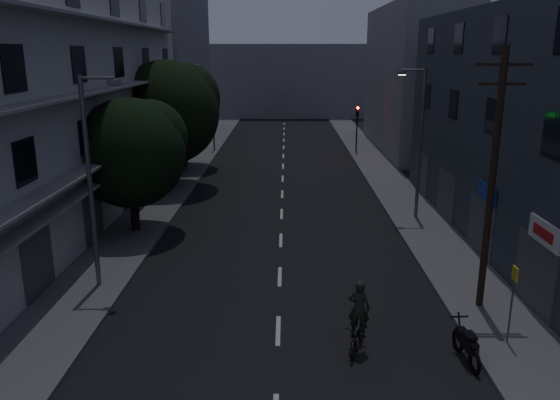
{
  "coord_description": "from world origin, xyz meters",
  "views": [
    {
      "loc": [
        0.25,
        -9.84,
        8.93
      ],
      "look_at": [
        0.0,
        12.0,
        3.0
      ],
      "focal_mm": 35.0,
      "sensor_mm": 36.0,
      "label": 1
    }
  ],
  "objects_px": {
    "utility_pole": "(492,177)",
    "motorcycle": "(466,345)",
    "cyclist": "(358,327)",
    "bus_stop_sign": "(513,291)"
  },
  "relations": [
    {
      "from": "utility_pole",
      "to": "motorcycle",
      "type": "distance_m",
      "value": 5.78
    },
    {
      "from": "utility_pole",
      "to": "cyclist",
      "type": "height_order",
      "value": "utility_pole"
    },
    {
      "from": "cyclist",
      "to": "motorcycle",
      "type": "bearing_deg",
      "value": 8.56
    },
    {
      "from": "utility_pole",
      "to": "bus_stop_sign",
      "type": "xyz_separation_m",
      "value": [
        -0.03,
        -2.62,
        -2.98
      ]
    },
    {
      "from": "bus_stop_sign",
      "to": "cyclist",
      "type": "distance_m",
      "value": 4.85
    },
    {
      "from": "bus_stop_sign",
      "to": "motorcycle",
      "type": "xyz_separation_m",
      "value": [
        -1.56,
        -0.82,
        -1.39
      ]
    },
    {
      "from": "utility_pole",
      "to": "motorcycle",
      "type": "bearing_deg",
      "value": -114.7
    },
    {
      "from": "utility_pole",
      "to": "bus_stop_sign",
      "type": "distance_m",
      "value": 3.97
    },
    {
      "from": "cyclist",
      "to": "bus_stop_sign",
      "type": "bearing_deg",
      "value": 21.7
    },
    {
      "from": "utility_pole",
      "to": "bus_stop_sign",
      "type": "bearing_deg",
      "value": -90.57
    }
  ]
}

